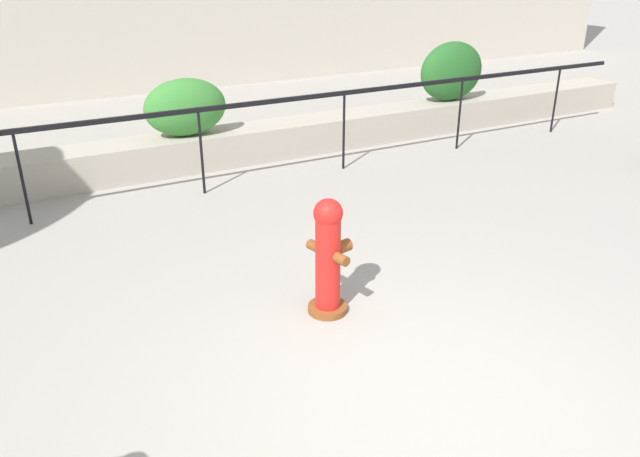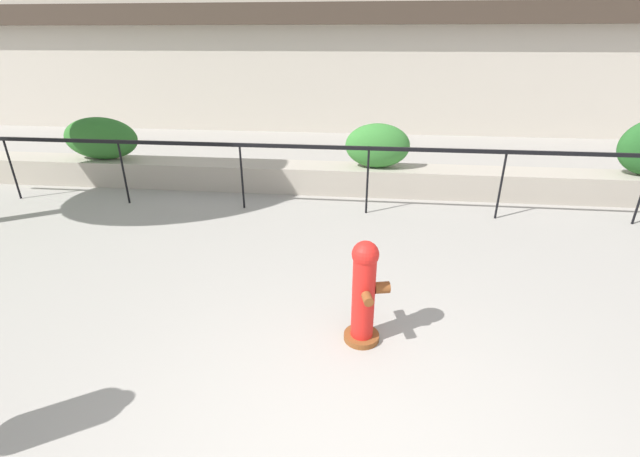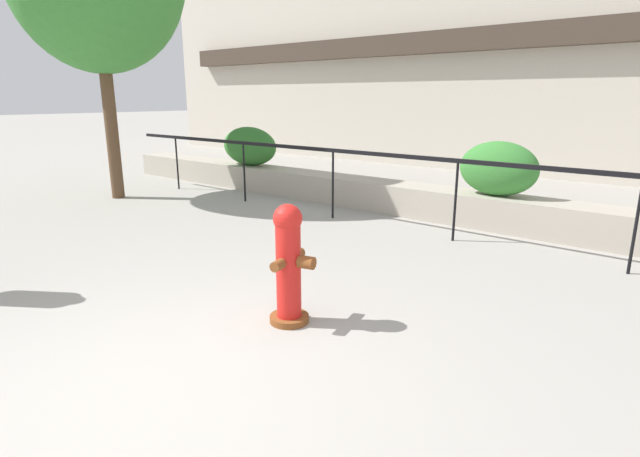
# 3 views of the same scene
# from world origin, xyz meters

# --- Properties ---
(planter_wall_low) EXTENTS (18.00, 0.70, 0.50)m
(planter_wall_low) POSITION_xyz_m (0.00, 6.00, 0.25)
(planter_wall_low) COLOR #ADA393
(planter_wall_low) RESTS_ON ground
(fence_railing_segment) EXTENTS (15.00, 0.05, 1.15)m
(fence_railing_segment) POSITION_xyz_m (-0.00, 4.90, 1.02)
(fence_railing_segment) COLOR black
(fence_railing_segment) RESTS_ON ground
(hedge_bush_0) EXTENTS (1.52, 0.61, 0.83)m
(hedge_bush_0) POSITION_xyz_m (-5.31, 6.00, 0.92)
(hedge_bush_0) COLOR #2D6B28
(hedge_bush_0) RESTS_ON planter_wall_low
(hedge_bush_1) EXTENTS (1.20, 0.62, 0.82)m
(hedge_bush_1) POSITION_xyz_m (0.16, 6.00, 0.91)
(hedge_bush_1) COLOR #387F33
(hedge_bush_1) RESTS_ON planter_wall_low
(fire_hydrant) EXTENTS (0.47, 0.48, 1.08)m
(fire_hydrant) POSITION_xyz_m (0.00, 1.52, 0.55)
(fire_hydrant) COLOR brown
(fire_hydrant) RESTS_ON ground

